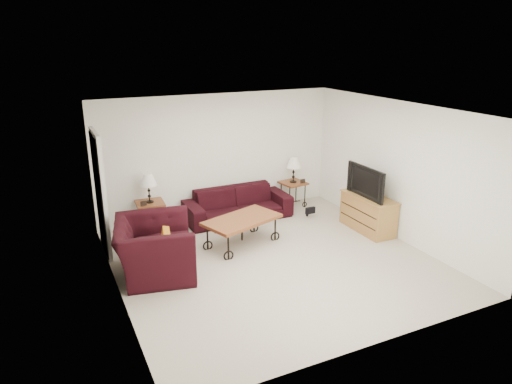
# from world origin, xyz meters

# --- Properties ---
(ground) EXTENTS (5.00, 5.00, 0.00)m
(ground) POSITION_xyz_m (0.00, 0.00, 0.00)
(ground) COLOR #BFB4A3
(ground) RESTS_ON ground
(wall_back) EXTENTS (5.00, 0.02, 2.50)m
(wall_back) POSITION_xyz_m (0.00, 2.50, 1.25)
(wall_back) COLOR white
(wall_back) RESTS_ON ground
(wall_front) EXTENTS (5.00, 0.02, 2.50)m
(wall_front) POSITION_xyz_m (0.00, -2.50, 1.25)
(wall_front) COLOR white
(wall_front) RESTS_ON ground
(wall_left) EXTENTS (0.02, 5.00, 2.50)m
(wall_left) POSITION_xyz_m (-2.50, 0.00, 1.25)
(wall_left) COLOR white
(wall_left) RESTS_ON ground
(wall_right) EXTENTS (0.02, 5.00, 2.50)m
(wall_right) POSITION_xyz_m (2.50, 0.00, 1.25)
(wall_right) COLOR white
(wall_right) RESTS_ON ground
(ceiling) EXTENTS (5.00, 5.00, 0.00)m
(ceiling) POSITION_xyz_m (0.00, 0.00, 2.50)
(ceiling) COLOR white
(ceiling) RESTS_ON wall_back
(doorway) EXTENTS (0.08, 0.94, 2.04)m
(doorway) POSITION_xyz_m (-2.47, 1.65, 1.02)
(doorway) COLOR black
(doorway) RESTS_ON ground
(sofa) EXTENTS (2.16, 0.84, 0.63)m
(sofa) POSITION_xyz_m (0.22, 2.02, 0.31)
(sofa) COLOR black
(sofa) RESTS_ON ground
(side_table_left) EXTENTS (0.55, 0.55, 0.56)m
(side_table_left) POSITION_xyz_m (-1.52, 2.20, 0.28)
(side_table_left) COLOR brown
(side_table_left) RESTS_ON ground
(side_table_right) EXTENTS (0.57, 0.57, 0.55)m
(side_table_right) POSITION_xyz_m (1.61, 2.20, 0.27)
(side_table_right) COLOR brown
(side_table_right) RESTS_ON ground
(lamp_left) EXTENTS (0.34, 0.34, 0.56)m
(lamp_left) POSITION_xyz_m (-1.52, 2.20, 0.84)
(lamp_left) COLOR black
(lamp_left) RESTS_ON side_table_left
(lamp_right) EXTENTS (0.35, 0.35, 0.55)m
(lamp_right) POSITION_xyz_m (1.61, 2.20, 0.82)
(lamp_right) COLOR black
(lamp_right) RESTS_ON side_table_right
(photo_frame_left) EXTENTS (0.11, 0.03, 0.09)m
(photo_frame_left) POSITION_xyz_m (-1.67, 2.05, 0.61)
(photo_frame_left) COLOR black
(photo_frame_left) RESTS_ON side_table_left
(photo_frame_right) EXTENTS (0.11, 0.02, 0.09)m
(photo_frame_right) POSITION_xyz_m (1.76, 2.05, 0.59)
(photo_frame_right) COLOR black
(photo_frame_right) RESTS_ON side_table_right
(coffee_table) EXTENTS (1.51, 1.13, 0.51)m
(coffee_table) POSITION_xyz_m (-0.22, 0.82, 0.25)
(coffee_table) COLOR brown
(coffee_table) RESTS_ON ground
(armchair) EXTENTS (1.41, 1.54, 0.86)m
(armchair) POSITION_xyz_m (-1.88, 0.43, 0.43)
(armchair) COLOR black
(armchair) RESTS_ON ground
(throw_pillow) EXTENTS (0.18, 0.40, 0.39)m
(throw_pillow) POSITION_xyz_m (-1.73, 0.38, 0.52)
(throw_pillow) COLOR #B06A16
(throw_pillow) RESTS_ON armchair
(tv_stand) EXTENTS (0.48, 1.15, 0.69)m
(tv_stand) POSITION_xyz_m (2.23, 0.40, 0.34)
(tv_stand) COLOR tan
(tv_stand) RESTS_ON ground
(television) EXTENTS (0.13, 1.03, 0.59)m
(television) POSITION_xyz_m (2.21, 0.40, 0.98)
(television) COLOR black
(television) RESTS_ON tv_stand
(backpack) EXTENTS (0.33, 0.26, 0.42)m
(backpack) POSITION_xyz_m (1.56, 1.50, 0.21)
(backpack) COLOR black
(backpack) RESTS_ON ground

